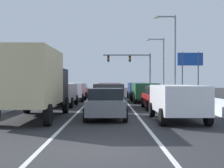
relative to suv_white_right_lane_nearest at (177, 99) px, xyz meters
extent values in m
plane|color=#28282B|center=(-3.36, 10.60, -1.02)|extent=(120.00, 120.00, 0.00)
cube|color=silver|center=(-1.66, 14.83, -1.01)|extent=(0.14, 46.55, 0.01)
cube|color=silver|center=(-5.06, 14.83, -1.01)|extent=(0.14, 46.55, 0.01)
cube|color=silver|center=(3.64, 14.83, -0.70)|extent=(2.05, 46.55, 0.62)
cube|color=silver|center=(-10.36, 14.83, -0.63)|extent=(2.09, 46.55, 0.78)
cube|color=silver|center=(0.00, 0.01, 0.03)|extent=(1.95, 4.90, 1.25)
cube|color=black|center=(0.00, -2.40, 0.30)|extent=(1.56, 0.06, 0.55)
cube|color=red|center=(-0.78, -2.39, -0.07)|extent=(0.20, 0.08, 0.28)
cube|color=red|center=(0.78, -2.39, -0.07)|extent=(0.20, 0.08, 0.28)
cylinder|color=black|center=(-0.96, 1.71, -0.65)|extent=(0.25, 0.74, 0.74)
cylinder|color=black|center=(0.95, 1.71, -0.65)|extent=(0.25, 0.74, 0.74)
cylinder|color=black|center=(-0.96, -1.69, -0.65)|extent=(0.25, 0.74, 0.74)
cylinder|color=black|center=(0.95, -1.69, -0.65)|extent=(0.25, 0.74, 0.74)
cube|color=maroon|center=(0.13, 6.58, -0.39)|extent=(1.82, 4.50, 0.70)
cube|color=black|center=(0.13, 6.43, 0.22)|extent=(1.64, 2.20, 0.55)
cube|color=red|center=(-0.57, 4.38, -0.27)|extent=(0.24, 0.08, 0.14)
cube|color=red|center=(0.82, 4.38, -0.27)|extent=(0.24, 0.08, 0.14)
cylinder|color=black|center=(-0.76, 8.13, -0.69)|extent=(0.22, 0.66, 0.66)
cylinder|color=black|center=(1.02, 8.13, -0.69)|extent=(0.22, 0.66, 0.66)
cylinder|color=black|center=(-0.76, 5.03, -0.69)|extent=(0.22, 0.66, 0.66)
cylinder|color=black|center=(1.02, 5.03, -0.69)|extent=(0.22, 0.66, 0.66)
cube|color=#1E5633|center=(-0.15, 12.65, 0.03)|extent=(1.95, 4.90, 1.25)
cube|color=black|center=(-0.15, 10.24, 0.30)|extent=(1.56, 0.06, 0.55)
cube|color=red|center=(-0.93, 10.25, -0.07)|extent=(0.20, 0.08, 0.28)
cube|color=red|center=(0.63, 10.25, -0.07)|extent=(0.20, 0.08, 0.28)
cylinder|color=black|center=(-1.10, 14.35, -0.65)|extent=(0.25, 0.74, 0.74)
cylinder|color=black|center=(0.81, 14.35, -0.65)|extent=(0.25, 0.74, 0.74)
cylinder|color=black|center=(-1.10, 10.95, -0.65)|extent=(0.25, 0.74, 0.74)
cylinder|color=black|center=(0.81, 10.95, -0.65)|extent=(0.25, 0.74, 0.74)
cube|color=navy|center=(-0.16, 18.63, 0.03)|extent=(1.95, 4.90, 1.25)
cube|color=black|center=(-0.16, 16.22, 0.30)|extent=(1.56, 0.06, 0.55)
cube|color=red|center=(-0.94, 16.23, -0.07)|extent=(0.20, 0.08, 0.28)
cube|color=red|center=(0.62, 16.23, -0.07)|extent=(0.20, 0.08, 0.28)
cylinder|color=black|center=(-1.12, 20.33, -0.65)|extent=(0.25, 0.74, 0.74)
cylinder|color=black|center=(0.79, 20.33, -0.65)|extent=(0.25, 0.74, 0.74)
cylinder|color=black|center=(-1.12, 16.93, -0.65)|extent=(0.25, 0.74, 0.74)
cylinder|color=black|center=(0.79, 16.93, -0.65)|extent=(0.25, 0.74, 0.74)
cube|color=slate|center=(-3.35, 1.02, -0.39)|extent=(1.82, 4.50, 0.70)
cube|color=black|center=(-3.35, 0.87, 0.22)|extent=(1.64, 2.20, 0.55)
cube|color=red|center=(-4.04, -1.18, -0.27)|extent=(0.24, 0.08, 0.14)
cube|color=red|center=(-2.66, -1.18, -0.27)|extent=(0.24, 0.08, 0.14)
cylinder|color=black|center=(-4.24, 2.57, -0.69)|extent=(0.22, 0.66, 0.66)
cylinder|color=black|center=(-2.46, 2.57, -0.69)|extent=(0.22, 0.66, 0.66)
cylinder|color=black|center=(-4.24, -0.53, -0.69)|extent=(0.22, 0.66, 0.66)
cylinder|color=black|center=(-2.46, -0.53, -0.69)|extent=(0.22, 0.66, 0.66)
cube|color=#38383D|center=(-3.22, 7.44, 0.03)|extent=(1.95, 4.90, 1.25)
cube|color=black|center=(-3.22, 5.03, 0.30)|extent=(1.56, 0.06, 0.55)
cube|color=red|center=(-4.00, 5.04, -0.07)|extent=(0.20, 0.08, 0.28)
cube|color=red|center=(-2.44, 5.04, -0.07)|extent=(0.20, 0.08, 0.28)
cylinder|color=black|center=(-4.18, 9.14, -0.65)|extent=(0.25, 0.74, 0.74)
cylinder|color=black|center=(-2.27, 9.14, -0.65)|extent=(0.25, 0.74, 0.74)
cylinder|color=black|center=(-4.18, 5.74, -0.65)|extent=(0.25, 0.74, 0.74)
cylinder|color=black|center=(-2.27, 5.74, -0.65)|extent=(0.25, 0.74, 0.74)
cube|color=maroon|center=(-3.16, 14.59, 0.03)|extent=(1.95, 4.90, 1.25)
cube|color=black|center=(-3.16, 12.18, 0.30)|extent=(1.56, 0.06, 0.55)
cube|color=red|center=(-3.94, 12.19, -0.07)|extent=(0.20, 0.08, 0.28)
cube|color=red|center=(-2.38, 12.19, -0.07)|extent=(0.20, 0.08, 0.28)
cylinder|color=black|center=(-4.12, 16.29, -0.65)|extent=(0.25, 0.74, 0.74)
cylinder|color=black|center=(-2.21, 16.29, -0.65)|extent=(0.25, 0.74, 0.74)
cylinder|color=black|center=(-4.12, 12.89, -0.65)|extent=(0.25, 0.74, 0.74)
cylinder|color=black|center=(-2.21, 12.89, -0.65)|extent=(0.25, 0.74, 0.74)
cube|color=#937F60|center=(-3.52, 20.86, -0.39)|extent=(1.82, 4.50, 0.70)
cube|color=black|center=(-3.52, 20.71, 0.22)|extent=(1.64, 2.20, 0.55)
cube|color=red|center=(-4.21, 18.66, -0.27)|extent=(0.24, 0.08, 0.14)
cube|color=red|center=(-2.82, 18.66, -0.27)|extent=(0.24, 0.08, 0.14)
cylinder|color=black|center=(-4.41, 22.41, -0.69)|extent=(0.22, 0.66, 0.66)
cylinder|color=black|center=(-2.63, 22.41, -0.69)|extent=(0.22, 0.66, 0.66)
cylinder|color=black|center=(-4.41, 19.31, -0.69)|extent=(0.22, 0.66, 0.66)
cylinder|color=black|center=(-2.63, 19.31, -0.69)|extent=(0.22, 0.66, 0.66)
cube|color=black|center=(-6.86, 3.43, 0.54)|extent=(2.35, 2.20, 2.00)
cube|color=#D1C18C|center=(-6.86, -0.17, 1.04)|extent=(2.35, 5.00, 2.60)
cylinder|color=black|center=(-7.99, 3.73, -0.56)|extent=(0.28, 0.92, 0.92)
cylinder|color=black|center=(-5.74, 3.73, -0.56)|extent=(0.28, 0.92, 0.92)
cylinder|color=black|center=(-5.74, -1.67, -0.56)|extent=(0.28, 0.92, 0.92)
cube|color=#B7BABF|center=(-6.76, 8.73, 0.03)|extent=(1.95, 4.90, 1.25)
cube|color=black|center=(-6.76, 6.32, 0.30)|extent=(1.56, 0.06, 0.55)
cube|color=red|center=(-7.54, 6.33, -0.07)|extent=(0.20, 0.08, 0.28)
cube|color=red|center=(-5.98, 6.33, -0.07)|extent=(0.20, 0.08, 0.28)
cylinder|color=black|center=(-7.72, 10.43, -0.65)|extent=(0.25, 0.74, 0.74)
cylinder|color=black|center=(-5.81, 10.43, -0.65)|extent=(0.25, 0.74, 0.74)
cylinder|color=black|center=(-7.72, 7.03, -0.65)|extent=(0.25, 0.74, 0.74)
cylinder|color=black|center=(-5.81, 7.03, -0.65)|extent=(0.25, 0.74, 0.74)
cube|color=silver|center=(-6.54, 14.89, 0.03)|extent=(1.95, 4.90, 1.25)
cube|color=black|center=(-6.54, 12.48, 0.30)|extent=(1.56, 0.06, 0.55)
cube|color=red|center=(-7.32, 12.49, -0.07)|extent=(0.20, 0.08, 0.28)
cube|color=red|center=(-5.76, 12.49, -0.07)|extent=(0.20, 0.08, 0.28)
cylinder|color=black|center=(-7.49, 16.59, -0.65)|extent=(0.25, 0.74, 0.74)
cylinder|color=black|center=(-5.58, 16.59, -0.65)|extent=(0.25, 0.74, 0.74)
cylinder|color=black|center=(-7.49, 13.19, -0.65)|extent=(0.25, 0.74, 0.74)
cylinder|color=black|center=(-5.58, 13.19, -0.65)|extent=(0.25, 0.74, 0.74)
cube|color=maroon|center=(-6.54, 20.71, -0.39)|extent=(1.82, 4.50, 0.70)
cube|color=black|center=(-6.54, 20.56, 0.22)|extent=(1.64, 2.20, 0.55)
cube|color=red|center=(-7.24, 18.51, -0.27)|extent=(0.24, 0.08, 0.14)
cube|color=red|center=(-5.85, 18.51, -0.27)|extent=(0.24, 0.08, 0.14)
cylinder|color=black|center=(-7.43, 22.26, -0.69)|extent=(0.22, 0.66, 0.66)
cylinder|color=black|center=(-5.65, 22.26, -0.69)|extent=(0.22, 0.66, 0.66)
cylinder|color=black|center=(-7.43, 19.16, -0.69)|extent=(0.22, 0.66, 0.66)
cylinder|color=black|center=(-5.65, 19.16, -0.69)|extent=(0.22, 0.66, 0.66)
cylinder|color=slate|center=(3.24, 35.99, 2.08)|extent=(0.28, 0.28, 6.20)
cube|color=slate|center=(-0.46, 35.99, 4.93)|extent=(7.40, 0.20, 0.20)
cube|color=black|center=(0.04, 35.99, 4.36)|extent=(0.34, 0.34, 0.95)
sphere|color=#4C0A0A|center=(0.04, 35.80, 4.64)|extent=(0.22, 0.22, 0.22)
sphere|color=#F2AD14|center=(0.04, 35.80, 4.36)|extent=(0.22, 0.22, 0.22)
sphere|color=#0C3819|center=(0.04, 35.80, 4.07)|extent=(0.22, 0.22, 0.22)
cube|color=black|center=(-3.36, 35.99, 4.36)|extent=(0.34, 0.34, 0.95)
sphere|color=#4C0A0A|center=(-3.36, 35.80, 4.64)|extent=(0.22, 0.22, 0.22)
sphere|color=#F2AD14|center=(-3.36, 35.80, 4.36)|extent=(0.22, 0.22, 0.22)
sphere|color=#0C3819|center=(-3.36, 35.80, 4.07)|extent=(0.22, 0.22, 0.22)
cylinder|color=gray|center=(4.20, 21.18, 3.61)|extent=(0.22, 0.22, 9.25)
cube|color=gray|center=(3.10, 21.18, 8.09)|extent=(2.20, 0.14, 0.14)
ellipsoid|color=#EAE5C6|center=(2.00, 21.18, 7.99)|extent=(0.70, 0.36, 0.24)
cylinder|color=gray|center=(4.32, 29.64, 2.88)|extent=(0.22, 0.22, 7.79)
cube|color=gray|center=(3.22, 29.64, 6.62)|extent=(2.20, 0.14, 0.14)
ellipsoid|color=#EAE5C6|center=(2.12, 29.64, 6.52)|extent=(0.70, 0.36, 0.24)
cylinder|color=#59595B|center=(5.95, 25.27, 1.73)|extent=(0.16, 0.16, 5.50)
cylinder|color=#59595B|center=(7.95, 25.27, 1.73)|extent=(0.16, 0.16, 5.50)
cube|color=#1947A5|center=(6.95, 25.27, 3.58)|extent=(3.20, 0.12, 1.60)
camera|label=1|loc=(-3.16, -15.07, 0.87)|focal=51.71mm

